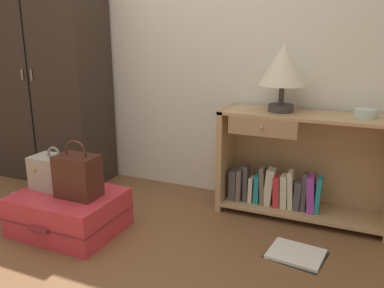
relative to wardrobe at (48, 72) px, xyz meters
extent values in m
plane|color=brown|center=(1.20, -1.20, -0.94)|extent=(9.00, 9.00, 0.00)
cube|color=silver|center=(1.20, 0.30, 0.36)|extent=(6.40, 0.10, 2.60)
cube|color=#33261E|center=(0.00, 0.00, 0.00)|extent=(1.01, 0.45, 1.87)
cube|color=black|center=(0.00, -0.23, 0.00)|extent=(0.01, 0.01, 1.77)
cylinder|color=gray|center=(-0.05, -0.24, 0.00)|extent=(0.01, 0.01, 0.09)
cylinder|color=gray|center=(0.05, -0.24, 0.00)|extent=(0.01, 0.01, 0.09)
cube|color=tan|center=(1.61, 0.04, -0.57)|extent=(0.04, 0.35, 0.74)
cube|color=tan|center=(2.17, 0.04, -0.21)|extent=(1.15, 0.35, 0.02)
cube|color=tan|center=(2.17, 0.04, -0.88)|extent=(1.07, 0.35, 0.02)
cube|color=tan|center=(2.17, 0.21, -0.57)|extent=(1.07, 0.01, 0.72)
cube|color=#A68259|center=(1.91, -0.12, -0.28)|extent=(0.46, 0.02, 0.12)
sphere|color=#9E844C|center=(1.91, -0.14, -0.28)|extent=(0.02, 0.02, 0.02)
cube|color=#4C474C|center=(1.69, 0.01, -0.76)|extent=(0.05, 0.13, 0.23)
cube|color=#726659|center=(1.74, 0.01, -0.75)|extent=(0.03, 0.13, 0.24)
cube|color=#4C474C|center=(1.78, 0.01, -0.74)|extent=(0.04, 0.08, 0.27)
cube|color=beige|center=(1.82, 0.01, -0.78)|extent=(0.03, 0.09, 0.19)
cube|color=teal|center=(1.86, 0.01, -0.77)|extent=(0.04, 0.09, 0.21)
cube|color=#726659|center=(1.90, 0.01, -0.73)|extent=(0.05, 0.11, 0.28)
cube|color=beige|center=(1.95, 0.01, -0.74)|extent=(0.07, 0.10, 0.27)
cube|color=red|center=(2.01, 0.01, -0.76)|extent=(0.06, 0.12, 0.22)
cube|color=beige|center=(2.06, 0.01, -0.75)|extent=(0.06, 0.10, 0.24)
cube|color=beige|center=(2.10, 0.01, -0.74)|extent=(0.05, 0.10, 0.27)
cube|color=#4C474C|center=(2.15, 0.01, -0.77)|extent=(0.05, 0.09, 0.21)
cube|color=#4C474C|center=(2.20, 0.01, -0.74)|extent=(0.03, 0.08, 0.27)
cube|color=purple|center=(2.24, 0.01, -0.74)|extent=(0.07, 0.12, 0.26)
cube|color=teal|center=(2.29, 0.01, -0.74)|extent=(0.04, 0.11, 0.26)
cylinder|color=#3D3838|center=(1.99, 0.05, -0.17)|extent=(0.17, 0.17, 0.05)
cylinder|color=#3D3838|center=(1.99, 0.05, -0.08)|extent=(0.04, 0.04, 0.13)
cone|color=beige|center=(1.99, 0.05, 0.12)|extent=(0.32, 0.32, 0.27)
cylinder|color=silver|center=(2.52, 0.07, -0.17)|extent=(0.14, 0.14, 0.05)
cube|color=#D1333D|center=(0.82, -0.79, -0.81)|extent=(0.66, 0.51, 0.26)
cube|color=maroon|center=(0.82, -0.79, -0.81)|extent=(0.67, 0.52, 0.01)
cube|color=maroon|center=(0.82, -1.05, -0.81)|extent=(0.14, 0.02, 0.03)
cube|color=#A89E8E|center=(0.70, -0.75, -0.57)|extent=(0.32, 0.18, 0.22)
torus|color=slate|center=(0.70, -0.75, -0.44)|extent=(0.11, 0.02, 0.11)
cube|color=tan|center=(0.61, -0.85, -0.53)|extent=(0.02, 0.01, 0.02)
cube|color=tan|center=(0.79, -0.85, -0.53)|extent=(0.02, 0.01, 0.02)
cube|color=#472319|center=(0.92, -0.79, -0.54)|extent=(0.26, 0.17, 0.27)
torus|color=#472319|center=(0.92, -0.79, -0.39)|extent=(0.16, 0.01, 0.16)
cylinder|color=white|center=(0.39, -0.82, -0.85)|extent=(0.08, 0.08, 0.18)
cylinder|color=silver|center=(0.39, -0.82, -0.74)|extent=(0.05, 0.05, 0.02)
cube|color=white|center=(2.24, -0.50, -0.93)|extent=(0.33, 0.28, 0.02)
cube|color=black|center=(2.24, -0.50, -0.93)|extent=(0.36, 0.32, 0.01)
camera|label=1|loc=(2.51, -2.62, 0.32)|focal=36.94mm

